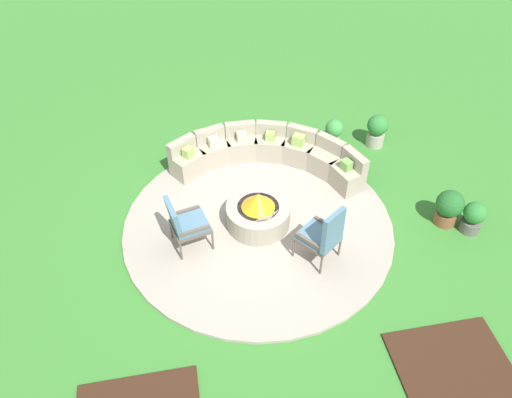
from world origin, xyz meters
name	(u,v)px	position (x,y,z in m)	size (l,w,h in m)	color
ground_plane	(258,226)	(0.00, 0.00, 0.00)	(24.00, 24.00, 0.00)	#387A2D
patio_circle	(258,224)	(0.00, 0.00, 0.03)	(4.66, 4.66, 0.06)	#9E9384
mulch_bed_right	(454,368)	(2.10, -3.14, 0.02)	(1.56, 1.35, 0.04)	#382114
fire_pit	(258,212)	(0.00, 0.00, 0.32)	(1.10, 1.10, 0.68)	#9E937F
curved_stone_bench	(268,154)	(0.49, 1.51, 0.35)	(3.53, 1.83, 0.72)	#9E937F
lounge_chair_front_left	(185,222)	(-1.24, -0.28, 0.59)	(0.72, 0.67, 0.99)	brown
lounge_chair_front_right	(323,235)	(0.84, -0.97, 0.61)	(0.79, 0.82, 1.09)	brown
potted_plant_0	(334,131)	(1.99, 2.09, 0.31)	(0.38, 0.38, 0.56)	#A89E8E
potted_plant_1	(474,217)	(3.57, -0.77, 0.31)	(0.38, 0.38, 0.60)	#605B56
potted_plant_2	(449,207)	(3.23, -0.51, 0.36)	(0.48, 0.48, 0.68)	brown
potted_plant_3	(377,129)	(2.83, 1.87, 0.39)	(0.43, 0.43, 0.70)	#A89E8E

